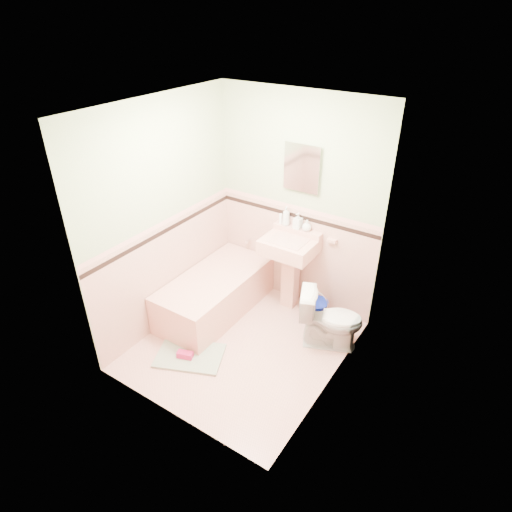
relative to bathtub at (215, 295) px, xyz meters
The scene contains 32 objects.
floor 0.75m from the bathtub, 27.65° to the right, with size 2.20×2.20×0.00m, color #E6A596.
ceiling 2.38m from the bathtub, 27.65° to the right, with size 2.20×2.20×0.00m, color white.
wall_back 1.43m from the bathtub, 50.71° to the left, with size 2.50×2.50×0.00m, color beige.
wall_front 1.87m from the bathtub, 66.22° to the right, with size 2.50×2.50×0.00m, color beige.
wall_left 1.14m from the bathtub, 138.27° to the right, with size 2.50×2.50×0.00m, color beige.
wall_right 1.95m from the bathtub, 11.45° to the right, with size 2.50×2.50×0.00m, color beige.
wainscot_back 1.05m from the bathtub, 50.27° to the left, with size 2.00×2.00×0.00m, color #E8AB9C.
wainscot_front 1.60m from the bathtub, 66.05° to the right, with size 2.00×2.00×0.00m, color #E8AB9C.
wainscot_left 0.61m from the bathtub, 137.33° to the right, with size 2.20×2.20×0.00m, color #E8AB9C.
wainscot_right 1.69m from the bathtub, 11.53° to the right, with size 2.20×2.20×0.00m, color #E8AB9C.
accent_back 1.33m from the bathtub, 50.04° to the left, with size 2.00×2.00×0.00m, color black.
accent_front 1.79m from the bathtub, 65.95° to the right, with size 2.00×2.00×0.00m, color black.
accent_left 1.02m from the bathtub, 136.85° to the right, with size 2.20×2.20×0.00m, color black.
accent_right 1.87m from the bathtub, 11.57° to the right, with size 2.20×2.20×0.00m, color black.
cap_back 1.40m from the bathtub, 50.04° to the left, with size 2.00×2.00×0.00m, color #E69F95.
cap_front 1.84m from the bathtub, 65.95° to the right, with size 2.00×2.00×0.00m, color #E69F95.
cap_left 1.11m from the bathtub, 136.85° to the right, with size 2.20×2.20×0.00m, color #E69F95.
cap_right 1.92m from the bathtub, 11.57° to the right, with size 2.20×2.20×0.00m, color #E69F95.
bathtub is the anchor object (origin of this frame).
tub_faucet 0.83m from the bathtub, 90.00° to the left, with size 0.04×0.04×0.12m, color silver.
sink 0.89m from the bathtub, 37.93° to the left, with size 0.59×0.49×0.93m, color #E19988, non-canonical shape.
sink_faucet 1.20m from the bathtub, 44.58° to the left, with size 0.02×0.02×0.10m, color silver.
medicine_cabinet 1.78m from the bathtub, 47.42° to the left, with size 0.37×0.04×0.47m, color white.
soap_dish 1.51m from the bathtub, 33.57° to the left, with size 0.11×0.06×0.04m, color #E19988.
soap_bottle_left 1.25m from the bathtub, 53.51° to the left, with size 0.09×0.09×0.23m, color #B2B2B2.
soap_bottle_mid 1.31m from the bathtub, 46.32° to the left, with size 0.08×0.09×0.19m, color #B2B2B2.
soap_bottle_right 1.35m from the bathtub, 41.86° to the left, with size 0.10×0.10×0.13m, color #B2B2B2.
tube 1.18m from the bathtub, 57.40° to the left, with size 0.04×0.04×0.12m, color white.
toilet 1.41m from the bathtub, ahead, with size 0.38×0.66×0.67m, color white.
bucket 1.19m from the bathtub, 23.18° to the left, with size 0.28×0.28×0.28m, color navy, non-canonical shape.
bath_mat 0.86m from the bathtub, 71.59° to the right, with size 0.69×0.46×0.03m, color gray.
shoe 0.89m from the bathtub, 73.71° to the right, with size 0.16×0.08×0.07m, color #BF1E59.
Camera 1 is at (2.08, -2.93, 3.24)m, focal length 30.59 mm.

